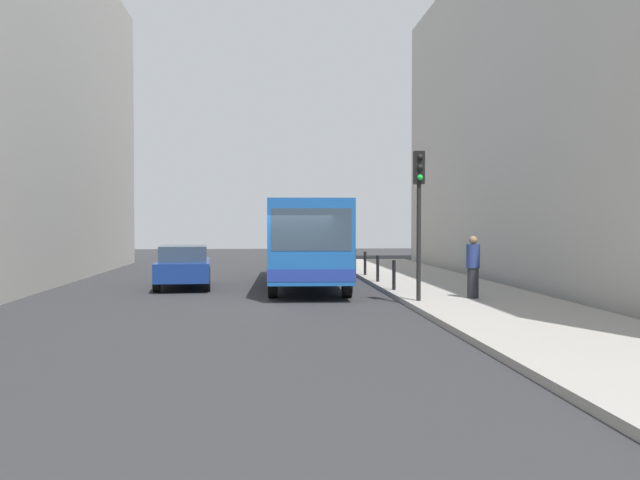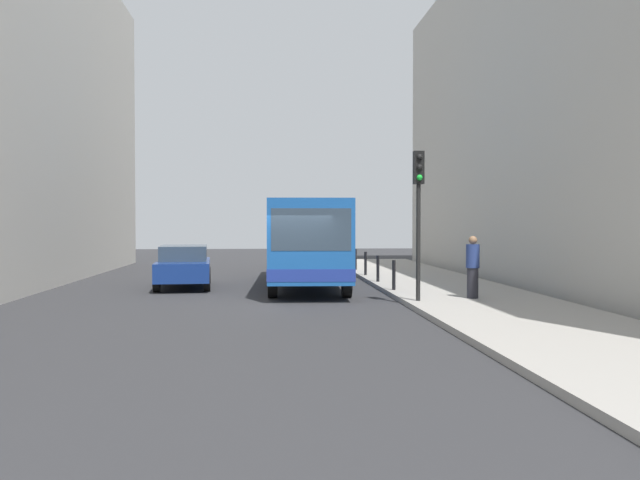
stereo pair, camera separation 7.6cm
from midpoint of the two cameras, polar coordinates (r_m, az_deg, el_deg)
ground_plane at (r=20.02m, az=-2.61°, el=-5.13°), size 80.00×80.00×0.00m
sidewalk at (r=20.91m, az=12.40°, el=-4.68°), size 4.40×40.00×0.15m
building_right at (r=27.17m, az=22.55°, el=10.80°), size 7.00×32.00×13.52m
bus at (r=24.98m, az=-1.00°, el=0.15°), size 2.95×11.11×3.00m
car_beside_bus at (r=24.74m, az=-11.12°, el=-2.08°), size 2.13×4.52×1.48m
car_behind_bus at (r=34.93m, az=-1.40°, el=-1.02°), size 2.07×4.50×1.48m
traffic_light at (r=19.04m, az=8.28°, el=3.57°), size 0.28×0.33×4.10m
bollard_near at (r=22.06m, az=6.23°, el=-2.90°), size 0.11×0.11×0.95m
bollard_mid at (r=25.11m, az=4.91°, el=-2.36°), size 0.11×0.11×0.95m
bollard_far at (r=28.16m, az=3.87°, el=-1.94°), size 0.11×0.11×0.95m
bollard_farthest at (r=31.23m, az=3.03°, el=-1.61°), size 0.11×0.11×0.95m
pedestrian_near_signal at (r=19.99m, az=12.63°, el=-2.20°), size 0.38×0.38×1.77m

